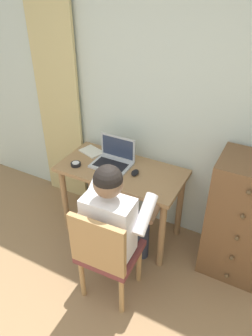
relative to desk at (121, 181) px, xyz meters
The scene contains 10 objects.
wall_back 0.82m from the desk, 42.53° to the left, with size 4.80×0.05×2.50m, color silver.
curtain_panel 1.03m from the desk, 162.11° to the left, with size 0.49×0.03×2.22m, color #CCB77A.
desk is the anchor object (origin of this frame).
dresser 1.06m from the desk, ahead, with size 0.52×0.46×1.07m.
chair 0.74m from the desk, 70.30° to the right, with size 0.44×0.42×0.87m.
person_seated 0.56m from the desk, 64.64° to the right, with size 0.54×0.60×1.18m.
laptop 0.21m from the desk, 156.63° to the left, with size 0.34×0.25×0.24m.
computer_mouse 0.20m from the desk, ahead, with size 0.06×0.10×0.03m, color black.
desk_clock 0.43m from the desk, 160.04° to the right, with size 0.09×0.09×0.03m.
notebook_pad 0.43m from the desk, 162.16° to the left, with size 0.21×0.15×0.01m, color silver.
Camera 1 is at (0.75, -0.18, 2.27)m, focal length 34.17 mm.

